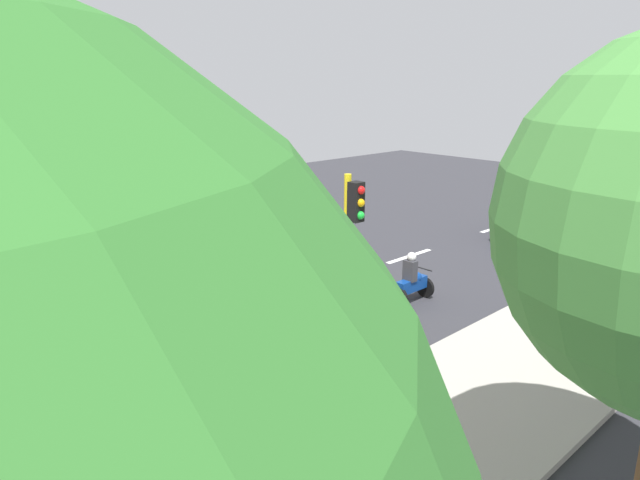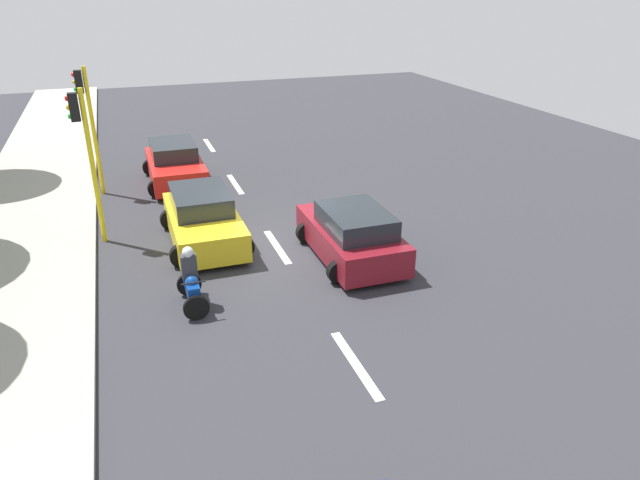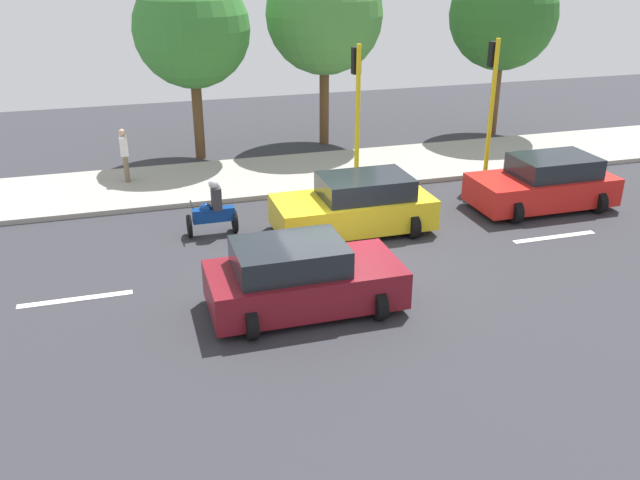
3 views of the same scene
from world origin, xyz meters
name	(u,v)px [view 1 (image 1 of 3)]	position (x,y,z in m)	size (l,w,h in m)	color
ground_plane	(281,300)	(0.00, 0.00, -0.05)	(40.00, 60.00, 0.10)	#2D2D33
sidewalk	(495,388)	(7.00, 0.00, 0.07)	(4.00, 60.00, 0.15)	#9E998E
lane_stripe_north	(73,367)	(0.00, -6.00, 0.01)	(0.20, 2.40, 0.01)	white
lane_stripe_mid	(281,298)	(0.00, 0.00, 0.01)	(0.20, 2.40, 0.01)	white
lane_stripe_south	(409,256)	(0.00, 6.00, 0.01)	(0.20, 2.40, 0.01)	white
lane_stripe_far_south	(497,227)	(0.00, 12.00, 0.01)	(0.20, 2.40, 0.01)	white
car_yellow_cab	(294,304)	(1.93, -1.10, 0.71)	(2.33, 4.18, 1.52)	yellow
car_dark_blue	(540,221)	(2.05, 11.68, 0.71)	(2.29, 4.11, 1.52)	navy
car_red	(58,390)	(2.08, -6.96, 0.71)	(2.33, 4.11, 1.52)	red
car_maroon	(279,253)	(-1.77, 1.39, 0.71)	(2.33, 4.03, 1.52)	maroon
motorcycle	(412,281)	(2.79, 2.57, 0.64)	(0.60, 1.30, 1.53)	black
pedestrian_near_signal	(618,295)	(7.58, 4.62, 1.06)	(0.40, 0.24, 1.69)	#72604C
traffic_light_corner	(350,255)	(4.85, -2.12, 2.93)	(0.49, 0.24, 4.50)	yellow
traffic_light_midblock	(134,318)	(4.85, -6.58, 2.93)	(0.49, 0.24, 4.50)	yellow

